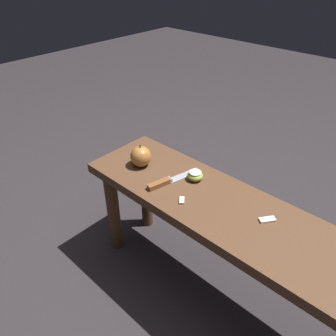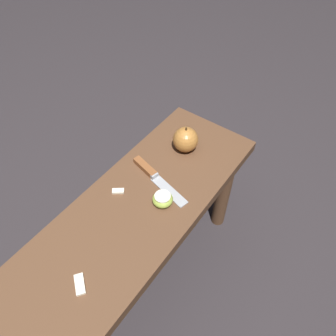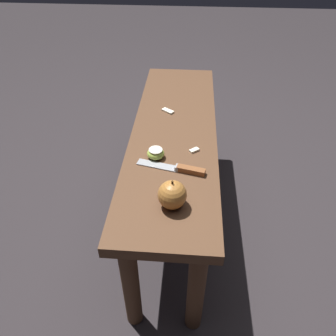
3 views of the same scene
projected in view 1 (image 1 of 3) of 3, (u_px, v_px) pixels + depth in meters
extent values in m
plane|color=#2D282B|center=(215.00, 293.00, 1.44)|extent=(8.00, 8.00, 0.00)
cube|color=brown|center=(226.00, 212.00, 1.17)|extent=(1.19, 0.34, 0.04)
cylinder|color=brown|center=(113.00, 211.00, 1.54)|extent=(0.06, 0.06, 0.46)
cylinder|color=brown|center=(146.00, 190.00, 1.67)|extent=(0.06, 0.06, 0.46)
cube|color=#9EA0A5|center=(184.00, 175.00, 1.31)|extent=(0.06, 0.15, 0.00)
cube|color=#9EA0A5|center=(170.00, 180.00, 1.28)|extent=(0.03, 0.02, 0.02)
cube|color=brown|center=(159.00, 184.00, 1.25)|extent=(0.05, 0.10, 0.02)
sphere|color=#B27233|center=(141.00, 156.00, 1.35)|extent=(0.09, 0.09, 0.09)
cylinder|color=#4C3319|center=(140.00, 146.00, 1.33)|extent=(0.01, 0.01, 0.02)
ellipsoid|color=#9EB747|center=(195.00, 176.00, 1.28)|extent=(0.06, 0.06, 0.04)
cylinder|color=white|center=(195.00, 172.00, 1.28)|extent=(0.05, 0.05, 0.00)
cube|color=white|center=(267.00, 220.00, 1.10)|extent=(0.05, 0.06, 0.01)
cube|color=white|center=(182.00, 200.00, 1.18)|extent=(0.04, 0.04, 0.01)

